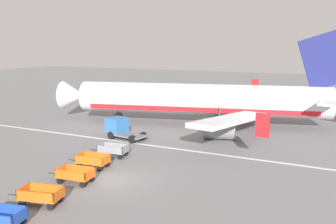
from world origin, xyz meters
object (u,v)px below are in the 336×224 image
airplane (209,100)px  baggage_cart_far_end (113,150)px  baggage_cart_second_in_row (41,195)px  baggage_cart_third_in_row (75,175)px  baggage_cart_nearest (0,217)px  service_truck_beside_carts (120,128)px  baggage_cart_fourth_in_row (93,160)px

airplane → baggage_cart_far_end: (-3.15, -15.73, -2.45)m
baggage_cart_second_in_row → baggage_cart_third_in_row: 3.77m
baggage_cart_second_in_row → airplane: bearing=86.7°
baggage_cart_nearest → service_truck_beside_carts: bearing=104.3°
airplane → baggage_cart_nearest: size_ratio=10.29×
baggage_cart_second_in_row → service_truck_beside_carts: size_ratio=0.78×
airplane → baggage_cart_fourth_in_row: size_ratio=10.34×
baggage_cart_fourth_in_row → airplane: bearing=81.4°
airplane → baggage_cart_fourth_in_row: airplane is taller
airplane → baggage_cart_third_in_row: (-1.98, -22.10, -2.45)m
airplane → baggage_cart_far_end: bearing=-101.3°
baggage_cart_nearest → baggage_cart_second_in_row: size_ratio=1.00×
airplane → baggage_cart_third_in_row: bearing=-95.1°
baggage_cart_third_in_row → baggage_cart_fourth_in_row: (-0.90, 3.17, 0.00)m
baggage_cart_nearest → baggage_cart_second_in_row: same height
airplane → baggage_cart_far_end: 16.23m
baggage_cart_fourth_in_row → service_truck_beside_carts: (-3.24, 8.90, 0.50)m
baggage_cart_fourth_in_row → baggage_cart_nearest: bearing=-81.0°
baggage_cart_fourth_in_row → service_truck_beside_carts: service_truck_beside_carts is taller
baggage_cart_fourth_in_row → baggage_cart_far_end: (-0.28, 3.20, 0.00)m
baggage_cart_second_in_row → baggage_cart_third_in_row: size_ratio=1.01×
service_truck_beside_carts → airplane: bearing=58.6°
airplane → baggage_cart_third_in_row: 22.32m
service_truck_beside_carts → baggage_cart_second_in_row: bearing=-73.7°
baggage_cart_third_in_row → baggage_cart_fourth_in_row: 3.30m
baggage_cart_second_in_row → baggage_cart_third_in_row: (-0.48, 3.73, 0.00)m
airplane → baggage_cart_third_in_row: airplane is taller
baggage_cart_nearest → baggage_cart_third_in_row: 6.90m
baggage_cart_second_in_row → baggage_cart_far_end: same height
baggage_cart_fourth_in_row → service_truck_beside_carts: bearing=110.0°
baggage_cart_third_in_row → baggage_cart_fourth_in_row: size_ratio=1.00×
baggage_cart_second_in_row → baggage_cart_far_end: 10.24m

